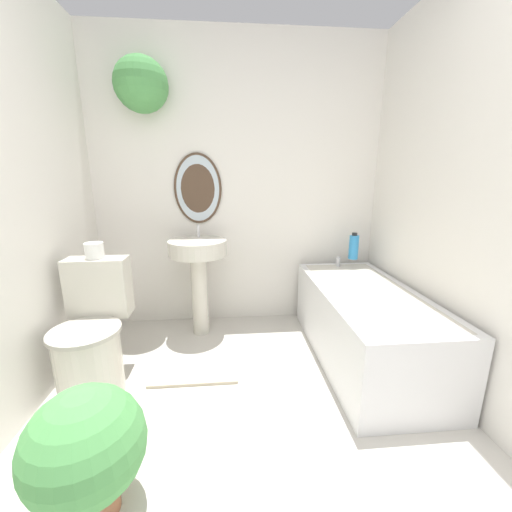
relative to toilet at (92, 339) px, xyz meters
name	(u,v)px	position (x,y,z in m)	size (l,w,h in m)	color
wall_back	(226,173)	(0.83, 0.92, 0.99)	(2.51, 0.39, 2.40)	silver
wall_right	(479,191)	(2.16, -0.23, 0.88)	(0.06, 2.40, 2.40)	silver
toilet	(92,339)	(0.00, 0.00, 0.00)	(0.40, 0.54, 0.78)	beige
pedestal_sink	(198,263)	(0.59, 0.64, 0.29)	(0.46, 0.46, 0.89)	beige
bathtub	(365,323)	(1.79, 0.16, -0.05)	(0.65, 1.41, 0.60)	silver
shampoo_bottle	(354,247)	(1.89, 0.70, 0.38)	(0.08, 0.08, 0.22)	#2D84C6
potted_plant	(86,448)	(0.30, -0.80, -0.02)	(0.43, 0.43, 0.53)	#9E6042
bath_mat	(195,369)	(0.59, 0.10, -0.31)	(0.57, 0.34, 0.02)	#B7A88E
toilet_paper_roll	(94,251)	(0.00, 0.19, 0.51)	(0.11, 0.11, 0.10)	white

